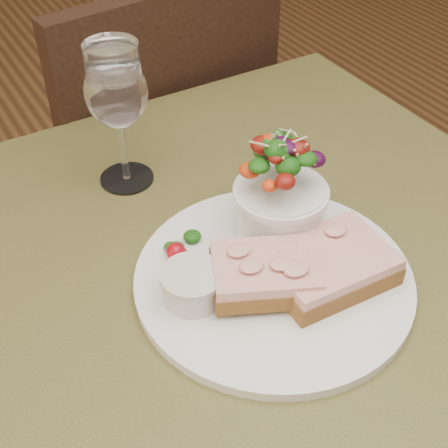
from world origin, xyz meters
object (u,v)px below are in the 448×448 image
sandwich_back (265,273)px  wine_glass (117,96)px  dinner_plate (273,279)px  salad_bowl (281,190)px  ramekin (192,284)px  sandwich_front (329,265)px  cafe_table (244,332)px  chair_far (143,232)px

sandwich_back → wine_glass: (-0.04, 0.26, 0.09)m
dinner_plate → wine_glass: wine_glass is taller
dinner_plate → salad_bowl: salad_bowl is taller
ramekin → salad_bowl: bearing=17.2°
sandwich_front → wine_glass: wine_glass is taller
ramekin → sandwich_back: bearing=-21.1°
cafe_table → dinner_plate: size_ratio=2.66×
cafe_table → chair_far: 0.72m
sandwich_front → ramekin: bearing=163.7°
sandwich_back → ramekin: sandwich_back is taller
chair_far → salad_bowl: (-0.06, -0.58, 0.53)m
salad_bowl → wine_glass: wine_glass is taller
chair_far → sandwich_back: (-0.12, -0.65, 0.49)m
salad_bowl → wine_glass: bearing=118.2°
ramekin → salad_bowl: 0.15m
chair_far → dinner_plate: bearing=74.6°
cafe_table → dinner_plate: 0.11m
wine_glass → cafe_table: bearing=-79.4°
dinner_plate → salad_bowl: (0.04, 0.06, 0.07)m
sandwich_back → ramekin: bearing=-176.1°
chair_far → salad_bowl: bearing=78.1°
dinner_plate → ramekin: bearing=170.5°
ramekin → salad_bowl: salad_bowl is taller
cafe_table → sandwich_back: (-0.00, -0.04, 0.14)m
wine_glass → dinner_plate: bearing=-76.7°
ramekin → wine_glass: bearing=82.7°
wine_glass → chair_far: bearing=67.3°
dinner_plate → wine_glass: size_ratio=1.72×
sandwich_back → dinner_plate: bearing=55.1°
sandwich_front → ramekin: (-0.14, 0.05, 0.00)m
chair_far → ramekin: bearing=66.5°
chair_far → wine_glass: size_ratio=5.14×
dinner_plate → sandwich_back: (-0.02, -0.01, 0.03)m
dinner_plate → cafe_table: bearing=123.9°
chair_far → sandwich_front: (-0.05, -0.67, 0.49)m
cafe_table → sandwich_front: bearing=-41.6°
sandwich_back → salad_bowl: bearing=71.5°
cafe_table → ramekin: (-0.07, -0.01, 0.13)m
cafe_table → sandwich_back: bearing=-94.0°
cafe_table → chair_far: (0.12, 0.61, -0.36)m
ramekin → cafe_table: bearing=8.7°
salad_bowl → wine_glass: (-0.11, 0.20, 0.05)m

